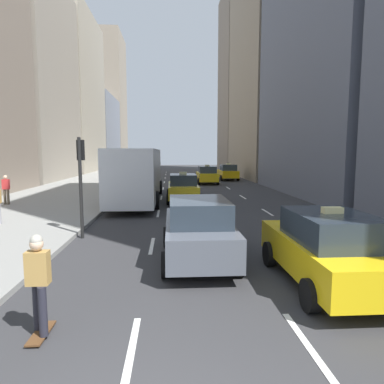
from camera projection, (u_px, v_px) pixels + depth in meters
The scene contains 13 objects.
sidewalk_left at pixel (85, 187), 29.70m from camera, with size 8.00×66.00×0.15m, color gray.
lane_markings at pixel (199, 192), 26.34m from camera, with size 5.72×56.00×0.01m.
building_row_left at pixel (64, 90), 46.82m from camera, with size 6.00×93.01×31.35m.
building_row_right at pixel (299, 16), 30.52m from camera, with size 6.00×61.10×34.36m.
taxi_lead at pixel (183, 188), 21.30m from camera, with size 2.02×4.40×1.87m.
taxi_second at pixel (228, 172), 37.94m from camera, with size 2.02×4.40×1.87m.
taxi_third at pixel (326, 248), 7.86m from camera, with size 2.02×4.40×1.87m.
taxi_fourth at pixel (207, 175), 33.44m from camera, with size 2.02×4.40×1.87m.
sedan_black_near at pixel (198, 229), 9.66m from camera, with size 2.02×4.48×1.79m.
city_bus at pixel (138, 173), 21.48m from camera, with size 2.80×11.61×3.25m.
skateboarder at pixel (38, 281), 5.65m from camera, with size 0.36×0.80×1.75m.
pedestrian_far_walking at pixel (6, 188), 19.17m from camera, with size 0.36×0.22×1.65m.
traffic_light_pole at pixel (81, 171), 12.13m from camera, with size 0.24×0.42×3.60m.
Camera 1 is at (0.43, -3.08, 3.08)m, focal length 32.00 mm.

